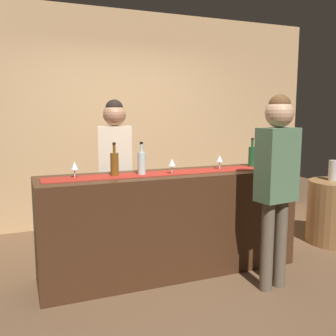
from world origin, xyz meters
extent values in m
plane|color=brown|center=(0.00, 0.00, 0.00)|extent=(10.00, 10.00, 0.00)
cube|color=tan|center=(0.00, 1.90, 1.45)|extent=(6.00, 0.12, 2.90)
cube|color=#3D2314|center=(0.00, 0.00, 0.49)|extent=(2.47, 0.60, 0.97)
cube|color=maroon|center=(0.00, 0.00, 0.97)|extent=(2.34, 0.28, 0.01)
cylinder|color=brown|center=(-0.53, 0.03, 1.08)|extent=(0.07, 0.07, 0.21)
cylinder|color=brown|center=(-0.53, 0.03, 1.22)|extent=(0.03, 0.03, 0.08)
cylinder|color=black|center=(-0.53, 0.03, 1.27)|extent=(0.03, 0.03, 0.02)
cylinder|color=#194723|center=(0.95, 0.07, 1.08)|extent=(0.07, 0.07, 0.21)
cylinder|color=#194723|center=(0.95, 0.07, 1.22)|extent=(0.03, 0.03, 0.08)
cylinder|color=black|center=(0.95, 0.07, 1.27)|extent=(0.03, 0.03, 0.02)
cylinder|color=#B2C6C1|center=(-0.29, 0.00, 1.08)|extent=(0.07, 0.07, 0.21)
cylinder|color=#B2C6C1|center=(-0.29, 0.00, 1.22)|extent=(0.03, 0.03, 0.08)
cylinder|color=black|center=(-0.29, 0.00, 1.27)|extent=(0.03, 0.03, 0.02)
cylinder|color=silver|center=(-0.01, -0.07, 0.97)|extent=(0.06, 0.06, 0.00)
cylinder|color=silver|center=(-0.01, -0.07, 1.01)|extent=(0.01, 0.01, 0.08)
cone|color=silver|center=(-0.01, -0.07, 1.08)|extent=(0.07, 0.07, 0.06)
cylinder|color=silver|center=(0.54, 0.03, 0.97)|extent=(0.06, 0.06, 0.00)
cylinder|color=silver|center=(0.54, 0.03, 1.01)|extent=(0.01, 0.01, 0.08)
cone|color=silver|center=(0.54, 0.03, 1.08)|extent=(0.07, 0.07, 0.06)
cylinder|color=silver|center=(-0.88, 0.04, 0.97)|extent=(0.06, 0.06, 0.00)
cylinder|color=silver|center=(-0.88, 0.04, 1.01)|extent=(0.01, 0.01, 0.08)
cone|color=silver|center=(-0.88, 0.04, 1.08)|extent=(0.07, 0.07, 0.06)
cylinder|color=#26262B|center=(-0.31, 0.56, 0.39)|extent=(0.11, 0.11, 0.78)
cylinder|color=#26262B|center=(-0.46, 0.60, 0.39)|extent=(0.11, 0.11, 0.78)
cube|color=beige|center=(-0.39, 0.58, 1.09)|extent=(0.38, 0.27, 0.62)
sphere|color=#9E7051|center=(-0.39, 0.58, 1.51)|extent=(0.23, 0.23, 0.23)
sphere|color=black|center=(-0.39, 0.58, 1.58)|extent=(0.18, 0.18, 0.18)
cylinder|color=brown|center=(0.62, -0.68, 0.39)|extent=(0.11, 0.11, 0.79)
cylinder|color=brown|center=(0.78, -0.66, 0.39)|extent=(0.11, 0.11, 0.79)
cube|color=#4C6B4C|center=(0.70, -0.67, 1.10)|extent=(0.37, 0.25, 0.62)
sphere|color=tan|center=(0.70, -0.67, 1.53)|extent=(0.24, 0.24, 0.24)
sphere|color=brown|center=(0.70, -0.67, 1.60)|extent=(0.18, 0.18, 0.18)
cylinder|color=#B7B2A8|center=(2.13, 0.10, 0.86)|extent=(0.13, 0.13, 0.24)
camera|label=1|loc=(-1.34, -3.25, 1.54)|focal=40.40mm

